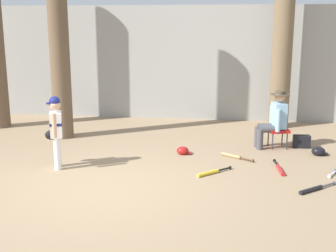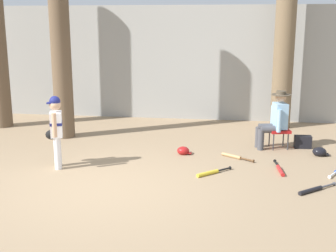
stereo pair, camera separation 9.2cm
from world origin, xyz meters
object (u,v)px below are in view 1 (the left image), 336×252
Objects in this scene: bat_red_barrel at (280,169)px; bat_black_composite at (314,189)px; bat_wood_tan at (233,156)px; bat_yellow_trainer at (211,172)px; batting_helmet_red at (183,151)px; seated_spectator at (274,118)px; batting_helmet_black at (319,151)px; tree_behind_spectator at (283,40)px; tree_near_player at (58,28)px; handbag_beside_stool at (302,141)px; folding_stool at (278,131)px; young_ballplayer at (56,128)px.

bat_red_barrel is 1.01m from bat_black_composite.
bat_red_barrel is at bearing -40.01° from bat_wood_tan.
bat_yellow_trainer is 1.28m from batting_helmet_red.
seated_spectator reaches higher than batting_helmet_black.
batting_helmet_red is (-1.79, 0.79, 0.04)m from bat_red_barrel.
tree_near_player is at bearing -161.04° from tree_behind_spectator.
handbag_beside_stool is at bearing -81.60° from tree_behind_spectator.
bat_wood_tan is at bearing -6.64° from batting_helmet_red.
bat_black_composite is at bearing -19.46° from bat_yellow_trainer.
bat_black_composite is (5.03, -2.70, -2.39)m from tree_near_player.
bat_black_composite is 2.03m from batting_helmet_black.
seated_spectator is at bearing -168.40° from folding_stool.
bat_black_composite is (4.36, -0.57, -0.71)m from young_ballplayer.
folding_stool reaches higher than bat_yellow_trainer.
batting_helmet_red is at bearing -161.52° from handbag_beside_stool.
bat_black_composite is 2.79m from batting_helmet_red.
seated_spectator is 2.02m from batting_helmet_red.
bat_wood_tan is 2.18× the size of batting_helmet_red.
handbag_beside_stool is at bearing 9.94° from folding_stool.
batting_helmet_red is at bearing 156.34° from bat_red_barrel.
folding_stool is at bearing 42.41° from bat_wood_tan.
young_ballplayer is 4.02m from bat_red_barrel.
young_ballplayer reaches higher than batting_helmet_black.
folding_stool is at bearing 85.63° from bat_red_barrel.
bat_yellow_trainer is at bearing -123.62° from seated_spectator.
handbag_beside_stool is at bearing 10.21° from seated_spectator.
bat_yellow_trainer is 0.90× the size of bat_black_composite.
batting_helmet_black is (2.06, 1.41, 0.05)m from bat_yellow_trainer.
bat_wood_tan is at bearing -146.96° from handbag_beside_stool.
tree_near_player is at bearing 107.59° from young_ballplayer.
handbag_beside_stool is 2.54m from batting_helmet_red.
bat_black_composite is (0.30, -2.42, -0.33)m from folding_stool.
bat_black_composite is at bearing -82.94° from folding_stool.
bat_red_barrel and bat_yellow_trainer have the same top height.
folding_stool is at bearing 97.06° from bat_black_composite.
batting_helmet_black is at bearing -7.47° from tree_near_player.
seated_spectator is at bearing 24.84° from young_ballplayer.
tree_near_player is at bearing 163.74° from bat_wood_tan.
young_ballplayer is 3.38m from bat_wood_tan.
batting_helmet_black reaches higher than bat_yellow_trainer.
bat_wood_tan is (-1.14, -2.82, -2.11)m from tree_behind_spectator.
seated_spectator is at bearing 44.92° from bat_wood_tan.
young_ballplayer is 1.64× the size of bat_red_barrel.
young_ballplayer is 1.99× the size of bat_black_composite.
batting_helmet_red is 2.67m from batting_helmet_black.
bat_yellow_trainer is (-1.31, -1.85, -0.33)m from folding_stool.
bat_red_barrel is at bearing -21.12° from tree_near_player.
bat_yellow_trainer is at bearing 0.05° from young_ballplayer.
tree_behind_spectator is 6.16× the size of bat_red_barrel.
bat_black_composite is at bearing -102.80° from batting_helmet_black.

